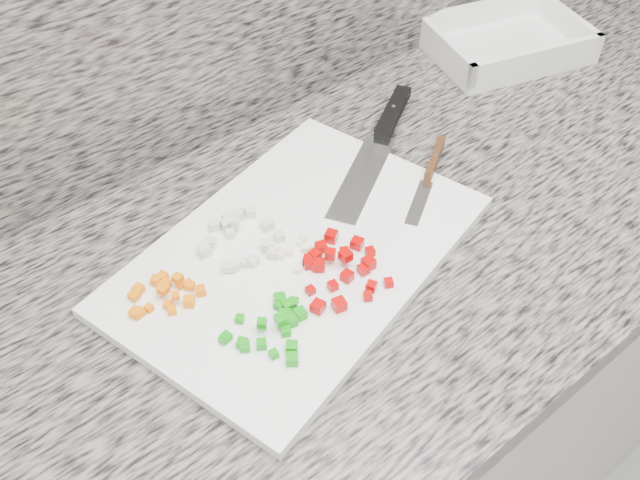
% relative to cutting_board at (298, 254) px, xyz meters
% --- Properties ---
extents(cabinet, '(3.92, 0.62, 0.86)m').
position_rel_cutting_board_xyz_m(cabinet, '(0.06, -0.02, -0.48)').
color(cabinet, silver).
rests_on(cabinet, ground).
extents(countertop, '(3.96, 0.64, 0.04)m').
position_rel_cutting_board_xyz_m(countertop, '(0.06, -0.02, -0.03)').
color(countertop, slate).
rests_on(countertop, cabinet).
extents(cutting_board, '(0.53, 0.42, 0.02)m').
position_rel_cutting_board_xyz_m(cutting_board, '(0.00, 0.00, 0.00)').
color(cutting_board, white).
rests_on(cutting_board, countertop).
extents(carrot_pile, '(0.09, 0.07, 0.02)m').
position_rel_cutting_board_xyz_m(carrot_pile, '(-0.17, 0.04, 0.02)').
color(carrot_pile, orange).
rests_on(carrot_pile, cutting_board).
extents(onion_pile, '(0.10, 0.11, 0.02)m').
position_rel_cutting_board_xyz_m(onion_pile, '(-0.05, 0.06, 0.01)').
color(onion_pile, beige).
rests_on(onion_pile, cutting_board).
extents(green_pepper_pile, '(0.11, 0.10, 0.02)m').
position_rel_cutting_board_xyz_m(green_pepper_pile, '(-0.09, -0.08, 0.01)').
color(green_pepper_pile, '#11970D').
rests_on(green_pepper_pile, cutting_board).
extents(red_pepper_pile, '(0.12, 0.12, 0.02)m').
position_rel_cutting_board_xyz_m(red_pepper_pile, '(0.02, -0.06, 0.02)').
color(red_pepper_pile, '#B40302').
rests_on(red_pepper_pile, cutting_board).
extents(garlic_pile, '(0.05, 0.05, 0.01)m').
position_rel_cutting_board_xyz_m(garlic_pile, '(-0.01, -0.00, 0.01)').
color(garlic_pile, '#F7EFBF').
rests_on(garlic_pile, cutting_board).
extents(chef_knife, '(0.29, 0.19, 0.02)m').
position_rel_cutting_board_xyz_m(chef_knife, '(0.24, 0.10, 0.01)').
color(chef_knife, white).
rests_on(chef_knife, cutting_board).
extents(paring_knife, '(0.16, 0.11, 0.02)m').
position_rel_cutting_board_xyz_m(paring_knife, '(0.24, -0.00, 0.01)').
color(paring_knife, white).
rests_on(paring_knife, cutting_board).
extents(tray, '(0.30, 0.25, 0.05)m').
position_rel_cutting_board_xyz_m(tray, '(0.59, 0.16, 0.01)').
color(tray, white).
rests_on(tray, countertop).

